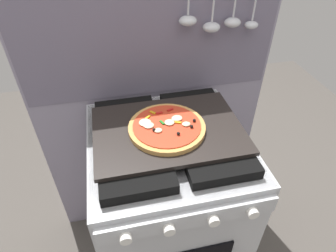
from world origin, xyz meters
TOP-DOWN VIEW (x-y plane):
  - kitchen_backsplash at (0.00, 0.33)m, footprint 1.10×0.09m
  - stove at (-0.00, -0.00)m, footprint 0.60×0.64m
  - baking_tray at (0.00, 0.00)m, footprint 0.54×0.38m
  - pizza_left at (-0.01, -0.01)m, footprint 0.28×0.28m

SIDE VIEW (x-z plane):
  - stove at x=0.00m, z-range 0.00..0.90m
  - kitchen_backsplash at x=0.00m, z-range 0.01..1.56m
  - baking_tray at x=0.00m, z-range 0.90..0.92m
  - pizza_left at x=-0.01m, z-range 0.91..0.94m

